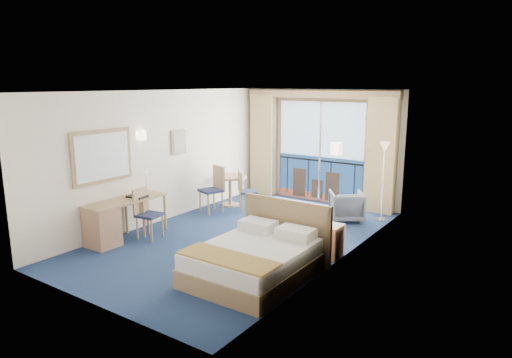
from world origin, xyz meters
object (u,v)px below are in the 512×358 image
Objects in this scene: bed at (256,259)px; armchair at (346,206)px; desk at (108,222)px; table_chair_a at (245,188)px; floor_lamp at (384,162)px; round_table at (230,183)px; nightstand at (328,240)px; table_chair_b at (214,186)px; desk_chair at (146,210)px.

armchair is at bearing 90.78° from bed.
table_chair_a is (0.70, 3.20, 0.09)m from desk.
floor_lamp is at bearing -179.90° from armchair.
floor_lamp is 1.85× the size of table_chair_a.
desk reaches higher than round_table.
bed is 4.12m from round_table.
bed is 2.99m from desk.
table_chair_b reaches higher than nightstand.
nightstand is at bearing 2.06° from table_chair_b.
round_table is 0.55m from table_chair_a.
nightstand is at bearing 69.17° from bed.
bed is 2.02× the size of desk_chair.
round_table is at bearing -6.72° from desk_chair.
bed is 1.20× the size of desk.
floor_lamp is 1.05× the size of desk.
table_chair_a reaches higher than armchair.
table_chair_b is at bearing 89.45° from table_chair_a.
desk is (-3.49, -1.71, 0.14)m from nightstand.
bed is at bearing 56.37° from armchair.
desk_chair is 2.60m from table_chair_a.
floor_lamp is at bearing -115.57° from table_chair_a.
table_chair_a is (-2.79, 1.48, 0.23)m from nightstand.
armchair is (-0.57, 2.06, 0.04)m from nightstand.
desk_chair is 0.91× the size of table_chair_b.
bed is at bearing -110.83° from nightstand.
desk is at bearing -92.87° from round_table.
round_table is at bearing 87.13° from desk.
table_chair_b is at bearing -85.98° from round_table.
desk is at bearing -130.07° from floor_lamp.
floor_lamp reaches higher than nightstand.
bed reaches higher than desk.
bed is 1.47m from nightstand.
round_table reaches higher than armchair.
floor_lamp is 4.86m from desk_chair.
armchair is at bearing -120.37° from table_chair_a.
table_chair_b is (-3.28, 1.01, 0.31)m from nightstand.
table_chair_a is at bearing 63.50° from table_chair_b.
floor_lamp is 3.68m from table_chair_b.
bed is 2.12× the size of table_chair_a.
desk_chair reaches higher than armchair.
desk is (-2.97, -0.34, 0.13)m from bed.
armchair is at bearing -49.25° from desk_chair.
nightstand is at bearing -80.64° from desk_chair.
table_chair_a is at bearing -16.18° from round_table.
round_table is at bearing 113.19° from table_chair_b.
nightstand is at bearing 26.17° from desk.
desk_chair is at bearing 126.21° from table_chair_a.
desk_chair is at bearing 173.75° from bed.
bed is 3.44m from armchair.
bed reaches higher than desk_chair.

